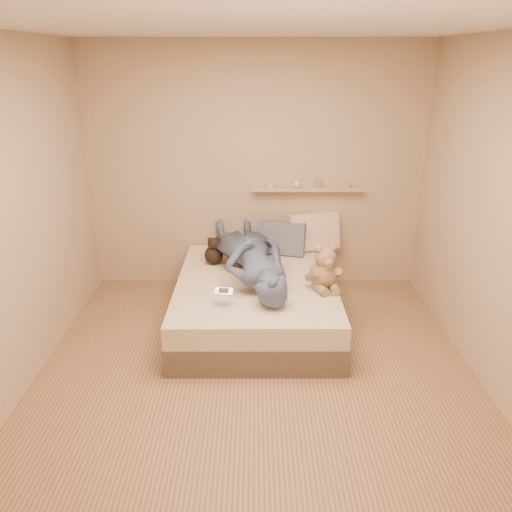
{
  "coord_description": "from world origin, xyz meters",
  "views": [
    {
      "loc": [
        -0.01,
        -3.39,
        2.4
      ],
      "look_at": [
        0.0,
        0.65,
        0.8
      ],
      "focal_mm": 35.0,
      "sensor_mm": 36.0,
      "label": 1
    }
  ],
  "objects_px": {
    "pillow_cream": "(313,231)",
    "pillow_grey": "(281,238)",
    "teddy_bear": "(325,270)",
    "bed": "(256,301)",
    "wall_shelf": "(307,189)",
    "person": "(250,255)",
    "dark_plush": "(214,252)",
    "game_console": "(224,291)"
  },
  "relations": [
    {
      "from": "bed",
      "to": "pillow_cream",
      "type": "relative_size",
      "value": 3.45
    },
    {
      "from": "pillow_cream",
      "to": "dark_plush",
      "type": "bearing_deg",
      "value": -157.44
    },
    {
      "from": "dark_plush",
      "to": "pillow_grey",
      "type": "xyz_separation_m",
      "value": [
        0.7,
        0.3,
        0.04
      ]
    },
    {
      "from": "dark_plush",
      "to": "teddy_bear",
      "type": "bearing_deg",
      "value": -29.44
    },
    {
      "from": "game_console",
      "to": "pillow_grey",
      "type": "bearing_deg",
      "value": 66.2
    },
    {
      "from": "game_console",
      "to": "wall_shelf",
      "type": "bearing_deg",
      "value": 60.5
    },
    {
      "from": "person",
      "to": "wall_shelf",
      "type": "height_order",
      "value": "wall_shelf"
    },
    {
      "from": "teddy_bear",
      "to": "pillow_cream",
      "type": "distance_m",
      "value": 1.03
    },
    {
      "from": "game_console",
      "to": "dark_plush",
      "type": "height_order",
      "value": "dark_plush"
    },
    {
      "from": "teddy_bear",
      "to": "wall_shelf",
      "type": "xyz_separation_m",
      "value": [
        -0.07,
        1.11,
        0.47
      ]
    },
    {
      "from": "game_console",
      "to": "teddy_bear",
      "type": "bearing_deg",
      "value": 21.08
    },
    {
      "from": "pillow_grey",
      "to": "person",
      "type": "xyz_separation_m",
      "value": [
        -0.33,
        -0.57,
        0.03
      ]
    },
    {
      "from": "person",
      "to": "pillow_cream",
      "type": "bearing_deg",
      "value": -148.24
    },
    {
      "from": "pillow_grey",
      "to": "wall_shelf",
      "type": "bearing_deg",
      "value": 38.26
    },
    {
      "from": "pillow_cream",
      "to": "wall_shelf",
      "type": "height_order",
      "value": "wall_shelf"
    },
    {
      "from": "dark_plush",
      "to": "person",
      "type": "bearing_deg",
      "value": -36.26
    },
    {
      "from": "pillow_grey",
      "to": "person",
      "type": "distance_m",
      "value": 0.66
    },
    {
      "from": "game_console",
      "to": "teddy_bear",
      "type": "xyz_separation_m",
      "value": [
        0.89,
        0.34,
        0.04
      ]
    },
    {
      "from": "teddy_bear",
      "to": "pillow_grey",
      "type": "xyz_separation_m",
      "value": [
        -0.35,
        0.89,
        -0.01
      ]
    },
    {
      "from": "teddy_bear",
      "to": "wall_shelf",
      "type": "relative_size",
      "value": 0.36
    },
    {
      "from": "wall_shelf",
      "to": "pillow_grey",
      "type": "bearing_deg",
      "value": -141.74
    },
    {
      "from": "game_console",
      "to": "person",
      "type": "relative_size",
      "value": 0.1
    },
    {
      "from": "teddy_bear",
      "to": "game_console",
      "type": "bearing_deg",
      "value": -158.92
    },
    {
      "from": "bed",
      "to": "pillow_cream",
      "type": "xyz_separation_m",
      "value": [
        0.63,
        0.83,
        0.43
      ]
    },
    {
      "from": "teddy_bear",
      "to": "bed",
      "type": "bearing_deg",
      "value": 162.16
    },
    {
      "from": "person",
      "to": "wall_shelf",
      "type": "distance_m",
      "value": 1.09
    },
    {
      "from": "wall_shelf",
      "to": "person",
      "type": "bearing_deg",
      "value": -127.56
    },
    {
      "from": "game_console",
      "to": "pillow_cream",
      "type": "xyz_separation_m",
      "value": [
        0.9,
        1.37,
        0.06
      ]
    },
    {
      "from": "wall_shelf",
      "to": "pillow_cream",
      "type": "bearing_deg",
      "value": -45.38
    },
    {
      "from": "pillow_cream",
      "to": "pillow_grey",
      "type": "relative_size",
      "value": 1.1
    },
    {
      "from": "pillow_cream",
      "to": "person",
      "type": "relative_size",
      "value": 0.33
    },
    {
      "from": "pillow_cream",
      "to": "person",
      "type": "height_order",
      "value": "pillow_cream"
    },
    {
      "from": "pillow_cream",
      "to": "wall_shelf",
      "type": "relative_size",
      "value": 0.46
    },
    {
      "from": "teddy_bear",
      "to": "person",
      "type": "relative_size",
      "value": 0.26
    },
    {
      "from": "pillow_grey",
      "to": "wall_shelf",
      "type": "distance_m",
      "value": 0.6
    },
    {
      "from": "pillow_cream",
      "to": "person",
      "type": "xyz_separation_m",
      "value": [
        -0.69,
        -0.71,
        0.0
      ]
    },
    {
      "from": "game_console",
      "to": "pillow_cream",
      "type": "distance_m",
      "value": 1.64
    },
    {
      "from": "bed",
      "to": "dark_plush",
      "type": "relative_size",
      "value": 6.45
    },
    {
      "from": "person",
      "to": "dark_plush",
      "type": "bearing_deg",
      "value": -50.54
    },
    {
      "from": "person",
      "to": "pillow_grey",
      "type": "bearing_deg",
      "value": -134.29
    },
    {
      "from": "bed",
      "to": "wall_shelf",
      "type": "relative_size",
      "value": 1.58
    },
    {
      "from": "bed",
      "to": "teddy_bear",
      "type": "relative_size",
      "value": 4.38
    }
  ]
}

